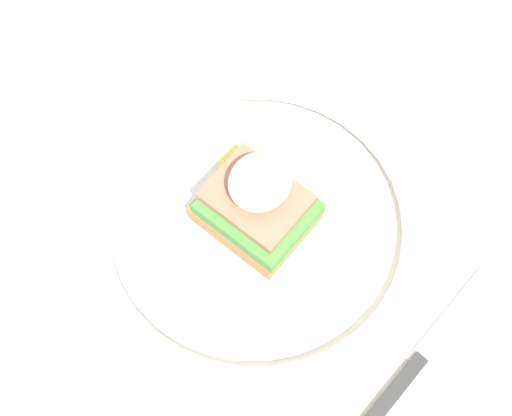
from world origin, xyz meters
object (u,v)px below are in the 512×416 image
fork (119,111)px  sandwich (257,201)px  knife (416,364)px  plate (256,221)px

fork → sandwich: bearing=-1.9°
knife → plate: bearing=175.5°
plate → fork: bearing=177.4°
plate → knife: bearing=-4.5°
plate → fork: 0.19m
sandwich → knife: bearing=-5.1°
plate → sandwich: size_ratio=2.46×
fork → knife: 0.37m
sandwich → knife: 0.19m
sandwich → knife: size_ratio=0.61×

